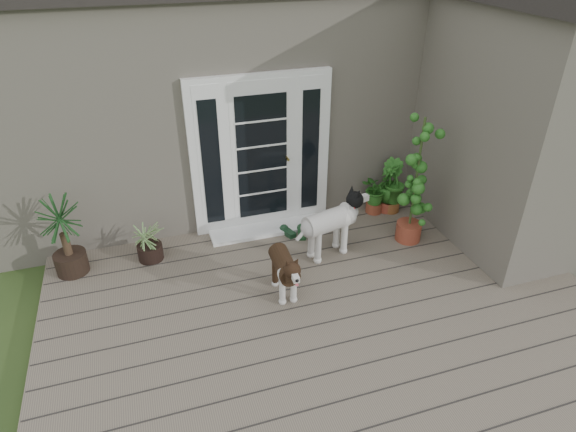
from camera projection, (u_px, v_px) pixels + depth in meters
name	position (u px, v px, depth m)	size (l,w,h in m)	color
deck	(335.00, 325.00, 5.36)	(6.20, 4.60, 0.12)	#6B5B4C
house_main	(240.00, 85.00, 8.06)	(7.40, 4.00, 3.10)	#665E54
house_wing	(517.00, 132.00, 6.26)	(1.60, 2.40, 3.10)	#665E54
door_unit	(261.00, 154.00, 6.52)	(1.90, 0.14, 2.15)	white
door_step	(267.00, 228.00, 6.89)	(1.60, 0.40, 0.05)	white
brindle_dog	(284.00, 272.00, 5.56)	(0.32, 0.74, 0.62)	#362213
white_dog	(329.00, 230.00, 6.21)	(0.38, 0.90, 0.75)	white
spider_plant	(148.00, 240.00, 6.17)	(0.53, 0.53, 0.56)	#7B985D
yucca	(64.00, 236.00, 5.81)	(0.73, 0.73, 1.06)	#113419
herb_a	(375.00, 196.00, 7.20)	(0.43, 0.43, 0.55)	#255719
herb_b	(392.00, 193.00, 7.23)	(0.40, 0.40, 0.60)	#175318
herb_c	(388.00, 192.00, 7.25)	(0.39, 0.39, 0.61)	#17511B
sapling	(416.00, 180.00, 6.25)	(0.53, 0.53, 1.80)	#154C17
clog_left	(288.00, 232.00, 6.78)	(0.14, 0.30, 0.09)	#14321C
clog_right	(302.00, 232.00, 6.77)	(0.15, 0.32, 0.10)	#15361A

